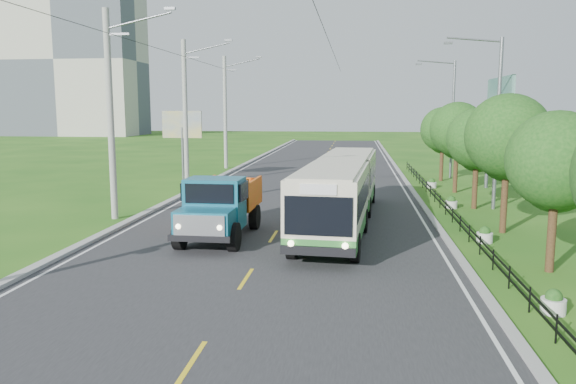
% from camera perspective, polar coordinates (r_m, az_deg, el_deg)
% --- Properties ---
extents(ground, '(240.00, 240.00, 0.00)m').
position_cam_1_polar(ground, '(17.99, -4.30, -8.82)').
color(ground, '#215814').
rests_on(ground, ground).
extents(road, '(14.00, 120.00, 0.02)m').
position_cam_1_polar(road, '(37.38, 1.60, 0.23)').
color(road, '#28282B').
rests_on(road, ground).
extents(curb_left, '(0.40, 120.00, 0.15)m').
position_cam_1_polar(curb_left, '(38.69, -9.08, 0.50)').
color(curb_left, '#9E9E99').
rests_on(curb_left, ground).
extents(curb_right, '(0.30, 120.00, 0.10)m').
position_cam_1_polar(curb_right, '(37.42, 12.57, 0.10)').
color(curb_right, '#9E9E99').
rests_on(curb_right, ground).
extents(edge_line_left, '(0.12, 120.00, 0.00)m').
position_cam_1_polar(edge_line_left, '(38.55, -8.29, 0.41)').
color(edge_line_left, silver).
rests_on(edge_line_left, road).
extents(edge_line_right, '(0.12, 120.00, 0.00)m').
position_cam_1_polar(edge_line_right, '(37.38, 11.81, 0.07)').
color(edge_line_right, silver).
rests_on(edge_line_right, road).
extents(centre_dash, '(0.12, 2.20, 0.00)m').
position_cam_1_polar(centre_dash, '(17.98, -4.30, -8.75)').
color(centre_dash, yellow).
rests_on(centre_dash, road).
extents(railing_right, '(0.04, 40.00, 0.60)m').
position_cam_1_polar(railing_right, '(31.60, 15.18, -1.03)').
color(railing_right, black).
rests_on(railing_right, ground).
extents(pole_near, '(3.51, 0.32, 10.00)m').
position_cam_1_polar(pole_near, '(28.34, -17.53, 7.56)').
color(pole_near, gray).
rests_on(pole_near, ground).
extents(pole_mid, '(3.51, 0.32, 10.00)m').
position_cam_1_polar(pole_mid, '(39.60, -10.34, 7.94)').
color(pole_mid, gray).
rests_on(pole_mid, ground).
extents(pole_far, '(3.51, 0.32, 10.00)m').
position_cam_1_polar(pole_far, '(51.19, -6.36, 8.09)').
color(pole_far, gray).
rests_on(pole_far, ground).
extents(tree_second, '(3.18, 3.26, 5.30)m').
position_cam_1_polar(tree_second, '(20.15, 25.63, 2.46)').
color(tree_second, '#382314').
rests_on(tree_second, ground).
extents(tree_third, '(3.60, 3.62, 6.00)m').
position_cam_1_polar(tree_third, '(25.86, 21.45, 4.87)').
color(tree_third, '#382314').
rests_on(tree_third, ground).
extents(tree_fourth, '(3.24, 3.31, 5.40)m').
position_cam_1_polar(tree_fourth, '(31.71, 18.71, 4.83)').
color(tree_fourth, '#382314').
rests_on(tree_fourth, ground).
extents(tree_fifth, '(3.48, 3.52, 5.80)m').
position_cam_1_polar(tree_fifth, '(37.59, 16.86, 5.81)').
color(tree_fifth, '#382314').
rests_on(tree_fifth, ground).
extents(tree_back, '(3.30, 3.36, 5.50)m').
position_cam_1_polar(tree_back, '(43.51, 15.49, 5.90)').
color(tree_back, '#382314').
rests_on(tree_back, ground).
extents(streetlight_mid, '(3.02, 0.20, 9.07)m').
position_cam_1_polar(streetlight_mid, '(31.70, 20.27, 7.13)').
color(streetlight_mid, slate).
rests_on(streetlight_mid, ground).
extents(streetlight_far, '(3.02, 0.20, 9.07)m').
position_cam_1_polar(streetlight_far, '(45.44, 16.19, 7.54)').
color(streetlight_far, slate).
rests_on(streetlight_far, ground).
extents(planter_front, '(0.64, 0.64, 0.67)m').
position_cam_1_polar(planter_front, '(16.53, 25.36, -10.15)').
color(planter_front, silver).
rests_on(planter_front, ground).
extents(planter_near, '(0.64, 0.64, 0.67)m').
position_cam_1_polar(planter_near, '(23.98, 19.34, -4.20)').
color(planter_near, silver).
rests_on(planter_near, ground).
extents(planter_mid, '(0.64, 0.64, 0.67)m').
position_cam_1_polar(planter_mid, '(31.70, 16.26, -1.08)').
color(planter_mid, silver).
rests_on(planter_mid, ground).
extents(planter_far, '(0.64, 0.64, 0.67)m').
position_cam_1_polar(planter_far, '(39.53, 14.39, 0.82)').
color(planter_far, silver).
rests_on(planter_far, ground).
extents(billboard_left, '(3.00, 0.20, 5.20)m').
position_cam_1_polar(billboard_left, '(42.85, -10.71, 6.31)').
color(billboard_left, slate).
rests_on(billboard_left, ground).
extents(billboard_right, '(0.24, 6.00, 7.30)m').
position_cam_1_polar(billboard_right, '(37.92, 20.67, 7.90)').
color(billboard_right, slate).
rests_on(billboard_right, ground).
extents(apartment_near, '(28.00, 14.00, 30.00)m').
position_cam_1_polar(apartment_near, '(126.53, -21.17, 12.23)').
color(apartment_near, '#B7B2A3').
rests_on(apartment_near, ground).
extents(apartment_far, '(24.00, 14.00, 26.00)m').
position_cam_1_polar(apartment_far, '(160.43, -24.93, 10.37)').
color(apartment_far, '#B7B2A3').
rests_on(apartment_far, ground).
extents(bus, '(3.61, 15.66, 3.00)m').
position_cam_1_polar(bus, '(25.92, 5.44, 0.57)').
color(bus, '#338034').
rests_on(bus, ground).
extents(dump_truck, '(2.56, 6.28, 2.62)m').
position_cam_1_polar(dump_truck, '(23.41, -6.86, -1.09)').
color(dump_truck, '#145E78').
rests_on(dump_truck, ground).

